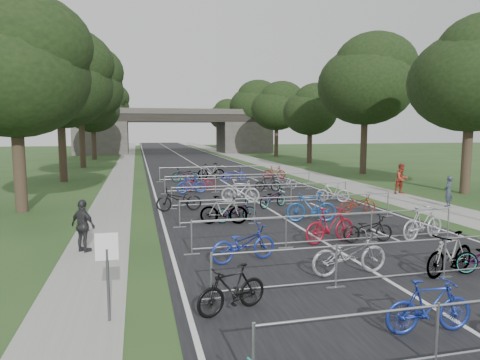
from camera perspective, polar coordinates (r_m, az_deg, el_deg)
The scene contains 53 objects.
road at distance 56.10m, azimuth -7.22°, elevation 2.80°, with size 11.00×140.00×0.01m, color black.
sidewalk_right at distance 57.53m, azimuth 0.73°, elevation 2.95°, with size 3.00×140.00×0.01m, color gray.
sidewalk_left at distance 55.78m, azimuth -14.91°, elevation 2.60°, with size 2.00×140.00×0.01m, color gray.
lane_markings at distance 56.10m, azimuth -7.22°, elevation 2.79°, with size 0.12×140.00×0.00m, color silver.
overpass_bridge at distance 70.90m, azimuth -8.62°, elevation 6.45°, with size 31.00×8.00×7.05m.
park_sign at distance 9.03m, azimuth -17.28°, elevation -10.20°, with size 0.45×0.06×1.83m.
tree_left_0 at distance 22.34m, azimuth -27.73°, elevation 12.79°, with size 6.72×6.72×10.25m.
tree_right_0 at distance 29.08m, azimuth 28.75°, elevation 12.02°, with size 7.17×7.17×10.93m.
tree_left_1 at distance 34.14m, azimuth -22.82°, elevation 12.06°, with size 7.56×7.56×11.53m.
tree_right_1 at distance 38.91m, azimuth 16.63°, elevation 12.47°, with size 8.18×8.18×12.47m.
tree_left_2 at distance 46.05m, azimuth -20.45°, elevation 11.67°, with size 8.40×8.40×12.81m.
tree_right_2 at distance 49.51m, azimuth 9.49°, elevation 9.11°, with size 6.16×6.16×9.39m.
tree_left_3 at distance 57.85m, azimuth -18.97°, elevation 9.03°, with size 6.72×6.72×10.25m.
tree_right_3 at distance 60.77m, azimuth 5.02°, elevation 9.65°, with size 7.17×7.17×10.93m.
tree_left_4 at distance 69.84m, azimuth -18.08°, elevation 9.29°, with size 7.56×7.56×11.53m.
tree_right_4 at distance 72.29m, azimuth 1.96°, elevation 9.99°, with size 8.18×8.18×12.47m.
tree_left_5 at distance 81.84m, azimuth -17.44°, elevation 9.46°, with size 8.40×8.40×12.81m.
tree_right_5 at distance 83.83m, azimuth -0.26°, elevation 8.22°, with size 6.16×6.16×9.39m.
tree_left_6 at distance 93.74m, azimuth -16.92°, elevation 8.11°, with size 6.72×6.72×10.25m.
tree_right_6 at distance 95.57m, azimuth -1.93°, elevation 8.62°, with size 7.17×7.17×10.93m.
barrier_row_1 at distance 11.58m, azimuth 19.62°, elevation -10.24°, with size 9.70×0.08×1.10m.
barrier_row_2 at distance 14.62m, azimuth 11.86°, elevation -6.46°, with size 9.70×0.08×1.10m.
barrier_row_3 at distance 18.04m, azimuth 6.68°, elevation -3.84°, with size 9.70×0.08×1.10m.
barrier_row_4 at distance 21.79m, azimuth 3.05°, elevation -1.97°, with size 9.70×0.08×1.10m.
barrier_row_5 at distance 26.57m, azimuth -0.03°, elevation -0.38°, with size 9.70×0.08×1.10m.
barrier_row_6 at distance 32.40m, azimuth -2.51°, elevation 0.91°, with size 9.70×0.08×1.10m.
bike_1 at distance 9.13m, azimuth 23.92°, elevation -15.19°, with size 0.50×1.77×1.06m, color navy.
bike_4 at distance 9.28m, azimuth -1.08°, elevation -14.40°, with size 0.48×1.68×1.01m, color black.
bike_5 at distance 11.86m, azimuth 14.36°, elevation -9.53°, with size 0.76×2.17×1.14m, color #98979E.
bike_6 at distance 12.72m, azimuth 26.21°, elevation -8.88°, with size 0.54×1.92×1.15m, color #999BA0.
bike_8 at distance 12.60m, azimuth 0.47°, elevation -8.48°, with size 0.72×2.05×1.08m, color navy.
bike_9 at distance 14.88m, azimuth 11.93°, elevation -5.94°, with size 0.58×2.05×1.23m, color maroon.
bike_10 at distance 15.35m, azimuth 16.67°, elevation -6.28°, with size 0.62×1.77×0.93m, color black.
bike_11 at distance 16.32m, azimuth 23.22°, elevation -5.32°, with size 0.56×1.97×1.19m, color #B2B0B9.
bike_12 at distance 17.42m, azimuth -2.18°, elevation -4.07°, with size 0.55×1.93×1.16m, color #999BA0.
bike_13 at distance 17.82m, azimuth -0.56°, elevation -4.15°, with size 0.63×1.81×0.95m, color #999BA0.
bike_14 at distance 18.08m, azimuth 9.48°, elevation -3.59°, with size 0.59×2.10×1.26m, color #19488C.
bike_15 at distance 20.48m, azimuth 15.47°, elevation -3.07°, with size 0.58×1.68×0.88m, color maroon.
bike_16 at distance 20.39m, azimuth -8.14°, elevation -2.60°, with size 0.74×2.13×1.12m, color black.
bike_17 at distance 22.50m, azimuth 0.04°, elevation -1.50°, with size 0.58×2.04×1.23m, color silver.
bike_18 at distance 21.18m, azimuth 4.40°, elevation -2.39°, with size 0.65×1.85×0.97m, color #999BA0.
bike_19 at distance 23.18m, azimuth 12.25°, elevation -1.63°, with size 0.50×1.76×1.06m, color #A5A5AD.
bike_20 at distance 25.95m, azimuth -6.50°, elevation -0.60°, with size 0.51×1.80×1.08m, color navy.
bike_21 at distance 26.81m, azimuth -5.29°, elevation -0.38°, with size 0.70×2.01×1.05m, color maroon.
bike_22 at distance 26.60m, azimuth 3.72°, elevation -0.50°, with size 0.46×1.63×0.98m, color black.
bike_23 at distance 27.35m, azimuth 5.97°, elevation -0.30°, with size 0.67×1.91×1.00m, color #95969C.
bike_24 at distance 31.61m, azimuth -7.27°, elevation 0.70°, with size 0.71×2.05×1.08m, color #999BA0.
bike_25 at distance 32.96m, azimuth -3.86°, elevation 1.14°, with size 0.58×2.07×1.24m, color #999BA0.
bike_26 at distance 31.91m, azimuth -0.82°, elevation 0.73°, with size 0.65×1.87×0.98m, color #1C299D.
bike_27 at distance 33.62m, azimuth 4.65°, elevation 1.06°, with size 0.49×1.72×1.03m, color maroon.
pedestrian_a at distance 23.71m, azimuth 26.02°, elevation -1.37°, with size 0.57×0.37×1.56m, color #2B3541.
pedestrian_b at distance 27.33m, azimuth 20.75°, elevation 0.14°, with size 0.88×0.69×1.81m, color #9B3321.
pedestrian_c at distance 14.36m, azimuth -20.18°, elevation -5.80°, with size 0.97×0.41×1.66m, color #2B2B2E.
Camera 1 is at (-6.16, -5.63, 3.86)m, focal length 32.00 mm.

